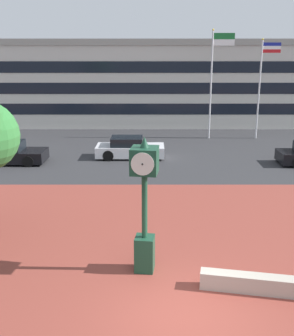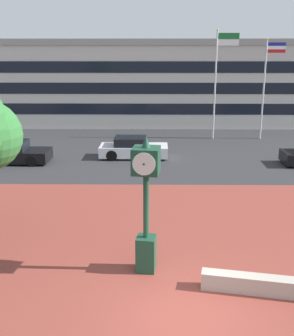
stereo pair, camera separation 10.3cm
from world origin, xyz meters
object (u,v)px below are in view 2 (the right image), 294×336
(car_street_near, at_px, (13,153))
(street_clock, at_px, (146,201))
(car_street_far, at_px, (133,148))
(flagpole_secondary, at_px, (266,83))
(flagpole_primary, at_px, (218,75))
(civic_building, at_px, (150,80))

(car_street_near, bearing_deg, street_clock, 33.51)
(car_street_far, distance_m, flagpole_secondary, 11.54)
(car_street_near, height_order, flagpole_primary, flagpole_primary)
(street_clock, height_order, civic_building, civic_building)
(car_street_far, xyz_separation_m, flagpole_primary, (5.87, 5.79, 4.03))
(street_clock, relative_size, car_street_far, 0.99)
(car_street_near, distance_m, car_street_far, 7.06)
(car_street_far, height_order, flagpole_secondary, flagpole_secondary)
(car_street_far, bearing_deg, civic_building, 177.16)
(street_clock, height_order, flagpole_secondary, flagpole_secondary)
(car_street_near, relative_size, flagpole_primary, 0.53)
(street_clock, relative_size, flagpole_primary, 0.52)
(car_street_near, height_order, flagpole_secondary, flagpole_secondary)
(flagpole_secondary, relative_size, civic_building, 0.22)
(car_street_near, relative_size, flagpole_secondary, 0.58)
(flagpole_primary, bearing_deg, street_clock, -104.15)
(car_street_near, height_order, civic_building, civic_building)
(street_clock, relative_size, flagpole_secondary, 0.57)
(street_clock, xyz_separation_m, flagpole_secondary, (8.33, 19.31, 1.91))
(car_street_near, bearing_deg, car_street_far, 100.77)
(flagpole_secondary, distance_m, civic_building, 12.77)
(car_street_near, relative_size, car_street_far, 1.00)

